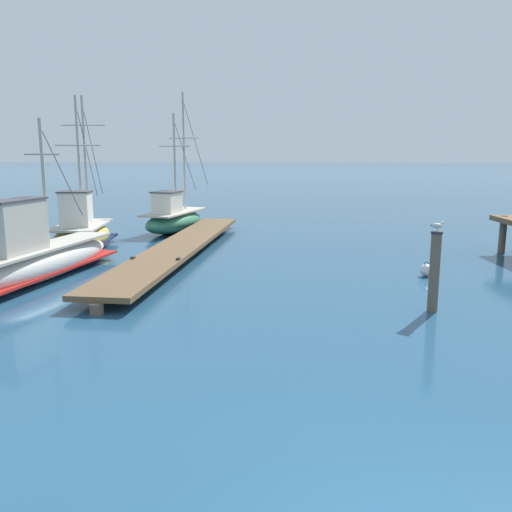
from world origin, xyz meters
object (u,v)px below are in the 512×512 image
(fishing_boat_2, at_px, (39,257))
(mooring_piling, at_px, (434,270))
(mooring_buoy, at_px, (426,270))
(fishing_boat_1, at_px, (81,232))
(perched_seagull, at_px, (437,225))
(fishing_boat_0, at_px, (173,218))

(fishing_boat_2, relative_size, mooring_piling, 3.58)
(mooring_buoy, bearing_deg, mooring_piling, -98.78)
(fishing_boat_1, xyz_separation_m, mooring_piling, (12.86, -7.69, 0.36))
(fishing_boat_1, relative_size, mooring_buoy, 13.23)
(fishing_boat_2, height_order, mooring_piling, fishing_boat_2)
(fishing_boat_2, bearing_deg, mooring_piling, -10.28)
(fishing_boat_2, distance_m, mooring_buoy, 12.59)
(fishing_boat_1, xyz_separation_m, mooring_buoy, (13.49, -3.60, -0.51))
(perched_seagull, bearing_deg, fishing_boat_0, 128.60)
(fishing_boat_1, bearing_deg, perched_seagull, -30.89)
(fishing_boat_1, height_order, perched_seagull, fishing_boat_1)
(fishing_boat_2, bearing_deg, fishing_boat_0, 81.82)
(perched_seagull, relative_size, mooring_buoy, 0.75)
(fishing_boat_0, height_order, fishing_boat_1, fishing_boat_0)
(fishing_boat_1, relative_size, fishing_boat_2, 0.86)
(fishing_boat_1, relative_size, mooring_piling, 3.07)
(fishing_boat_2, bearing_deg, perched_seagull, -10.27)
(fishing_boat_1, bearing_deg, fishing_boat_0, 63.16)
(fishing_boat_2, xyz_separation_m, mooring_piling, (11.79, -2.14, 0.32))
(fishing_boat_0, distance_m, mooring_buoy, 13.98)
(perched_seagull, xyz_separation_m, mooring_buoy, (0.64, 4.09, -2.03))
(mooring_piling, bearing_deg, fishing_boat_2, 169.72)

